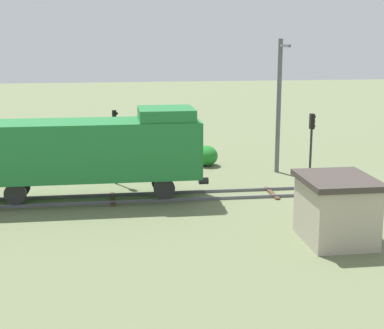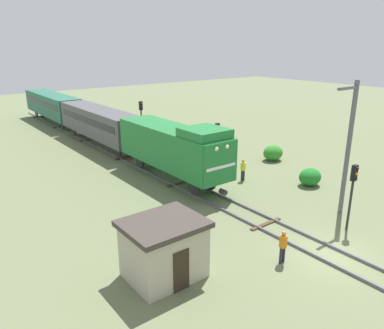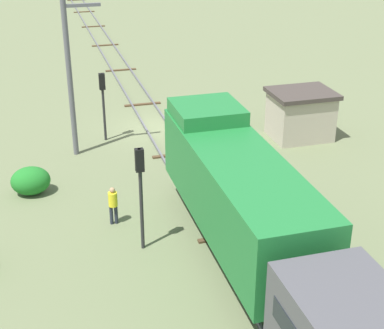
# 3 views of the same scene
# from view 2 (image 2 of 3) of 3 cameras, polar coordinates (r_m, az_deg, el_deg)

# --- Properties ---
(ground_plane) EXTENTS (153.48, 153.48, 0.00)m
(ground_plane) POSITION_cam_2_polar(r_m,az_deg,el_deg) (20.45, 20.33, -12.92)
(ground_plane) COLOR #66704C
(railway_track) EXTENTS (2.40, 102.32, 0.16)m
(railway_track) POSITION_cam_2_polar(r_m,az_deg,el_deg) (20.41, 20.35, -12.74)
(railway_track) COLOR #595960
(railway_track) RESTS_ON ground
(locomotive) EXTENTS (2.90, 11.60, 4.60)m
(locomotive) POSITION_cam_2_polar(r_m,az_deg,el_deg) (28.17, -2.83, 2.84)
(locomotive) COLOR #1E7233
(locomotive) RESTS_ON railway_track
(passenger_car_leading) EXTENTS (2.84, 14.00, 3.66)m
(passenger_car_leading) POSITION_cam_2_polar(r_m,az_deg,el_deg) (39.65, -13.99, 6.40)
(passenger_car_leading) COLOR #4C4C51
(passenger_car_leading) RESTS_ON railway_track
(passenger_car_trailing) EXTENTS (2.84, 14.00, 3.66)m
(passenger_car_trailing) POSITION_cam_2_polar(r_m,az_deg,el_deg) (53.18, -20.52, 8.63)
(passenger_car_trailing) COLOR #26604C
(passenger_car_trailing) RESTS_ON railway_track
(traffic_signal_near) EXTENTS (0.32, 0.34, 3.87)m
(traffic_signal_near) POSITION_cam_2_polar(r_m,az_deg,el_deg) (22.34, 23.30, -2.94)
(traffic_signal_near) COLOR #262628
(traffic_signal_near) RESTS_ON ground
(traffic_signal_mid) EXTENTS (0.32, 0.34, 4.26)m
(traffic_signal_mid) POSITION_cam_2_polar(r_m,az_deg,el_deg) (29.34, 3.84, 3.80)
(traffic_signal_mid) COLOR #262628
(traffic_signal_mid) RESTS_ON ground
(traffic_signal_far) EXTENTS (0.32, 0.34, 4.53)m
(traffic_signal_far) POSITION_cam_2_polar(r_m,az_deg,el_deg) (39.02, -7.74, 7.49)
(traffic_signal_far) COLOR #262628
(traffic_signal_far) RESTS_ON ground
(worker_near_track) EXTENTS (0.38, 0.38, 1.70)m
(worker_near_track) POSITION_cam_2_polar(r_m,az_deg,el_deg) (18.74, 13.71, -11.72)
(worker_near_track) COLOR #262B38
(worker_near_track) RESTS_ON ground
(worker_by_signal) EXTENTS (0.38, 0.38, 1.70)m
(worker_by_signal) POSITION_cam_2_polar(r_m,az_deg,el_deg) (28.91, 7.79, -0.59)
(worker_by_signal) COLOR #262B38
(worker_by_signal) RESTS_ON ground
(catenary_mast) EXTENTS (1.94, 0.28, 8.17)m
(catenary_mast) POSITION_cam_2_polar(r_m,az_deg,el_deg) (24.04, 22.70, 2.64)
(catenary_mast) COLOR #595960
(catenary_mast) RESTS_ON ground
(relay_hut) EXTENTS (3.50, 2.90, 2.74)m
(relay_hut) POSITION_cam_2_polar(r_m,az_deg,el_deg) (17.14, -4.31, -12.68)
(relay_hut) COLOR #B2A893
(relay_hut) RESTS_ON ground
(bush_near) EXTENTS (1.92, 1.57, 1.40)m
(bush_near) POSITION_cam_2_polar(r_m,az_deg,el_deg) (34.57, 12.24, 1.74)
(bush_near) COLOR #2F7F26
(bush_near) RESTS_ON ground
(bush_mid) EXTENTS (1.80, 1.48, 1.31)m
(bush_mid) POSITION_cam_2_polar(r_m,az_deg,el_deg) (29.18, 17.55, -1.82)
(bush_mid) COLOR #1F7426
(bush_mid) RESTS_ON ground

